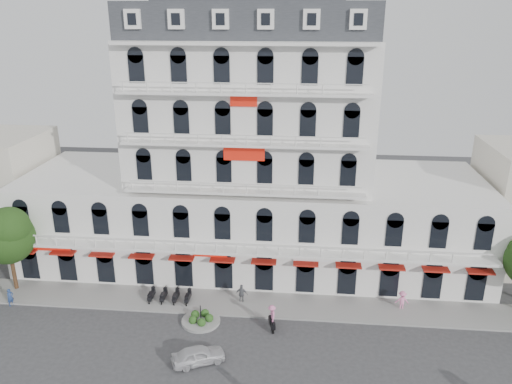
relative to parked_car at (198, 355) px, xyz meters
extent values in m
plane|color=#38383A|center=(2.16, -1.01, -0.66)|extent=(120.00, 120.00, 0.00)
cube|color=gray|center=(2.16, 7.99, -0.58)|extent=(53.00, 4.00, 0.16)
cube|color=silver|center=(2.16, 16.99, 3.84)|extent=(45.00, 14.00, 9.00)
cube|color=silver|center=(2.16, 16.99, 14.84)|extent=(22.00, 12.00, 13.00)
cube|color=#2D3035|center=(2.16, 16.99, 22.84)|extent=(21.56, 11.76, 3.00)
cube|color=#A81F14|center=(2.16, 9.49, 2.84)|extent=(40.50, 1.00, 0.15)
cube|color=red|center=(2.16, 10.87, 12.34)|extent=(3.50, 0.10, 1.40)
cylinder|color=gray|center=(-0.84, 4.99, -0.54)|extent=(3.20, 3.20, 0.24)
cylinder|color=black|center=(-0.84, 4.99, 0.24)|extent=(0.08, 0.08, 1.40)
sphere|color=#214F1A|center=(-0.14, 4.99, -0.21)|extent=(0.70, 0.70, 0.70)
sphere|color=#214F1A|center=(-0.62, 5.66, -0.21)|extent=(0.70, 0.70, 0.70)
sphere|color=#214F1A|center=(-1.40, 5.41, -0.21)|extent=(0.70, 0.70, 0.70)
sphere|color=#214F1A|center=(-1.41, 4.59, -0.21)|extent=(0.70, 0.70, 0.70)
sphere|color=#214F1A|center=(-0.64, 4.32, -0.21)|extent=(0.70, 0.70, 0.70)
cylinder|color=#382314|center=(-18.84, 8.49, 1.21)|extent=(0.36, 0.36, 3.74)
sphere|color=#193611|center=(-18.84, 8.49, 4.61)|extent=(4.76, 4.76, 4.76)
sphere|color=#193611|center=(-18.34, 8.19, 5.71)|extent=(3.74, 3.74, 3.74)
sphere|color=#193611|center=(-19.24, 8.79, 5.29)|extent=(3.40, 3.40, 3.40)
imported|color=silver|center=(0.00, 0.00, 0.00)|extent=(4.18, 3.05, 1.32)
cube|color=black|center=(5.05, 4.62, -0.11)|extent=(0.69, 1.54, 0.35)
torus|color=black|center=(5.18, 4.09, -0.38)|extent=(0.26, 0.61, 0.60)
torus|color=black|center=(4.93, 5.16, -0.38)|extent=(0.26, 0.61, 0.60)
imported|color=pink|center=(5.05, 4.62, 0.65)|extent=(0.88, 1.24, 1.73)
imported|color=slate|center=(2.17, 8.22, 0.24)|extent=(1.10, 0.55, 1.81)
imported|color=pink|center=(15.98, 8.49, 0.23)|extent=(1.15, 0.66, 1.77)
imported|color=navy|center=(-17.84, 5.91, 0.14)|extent=(0.61, 0.70, 1.61)
camera|label=1|loc=(7.05, -29.55, 23.46)|focal=35.00mm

